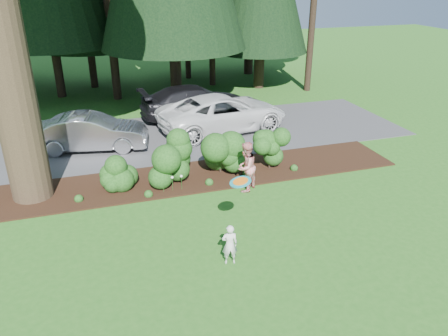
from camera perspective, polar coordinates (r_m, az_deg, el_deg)
name	(u,v)px	position (r m, az deg, el deg)	size (l,w,h in m)	color
ground	(200,228)	(12.40, -3.09, -7.82)	(80.00, 80.00, 0.00)	#235B1A
mulch_bed	(177,179)	(15.17, -6.22, -1.43)	(16.00, 2.50, 0.05)	black
driveway	(156,138)	(19.03, -8.85, 3.89)	(22.00, 6.00, 0.03)	#38383A
shrub_row	(198,157)	(14.89, -3.37, 1.49)	(6.53, 1.60, 1.61)	#153911
lily_cluster	(172,178)	(14.16, -6.78, -1.31)	(0.69, 0.09, 0.57)	#153911
car_silver_wagon	(91,132)	(18.12, -16.93, 4.50)	(1.52, 4.36, 1.44)	#A6A6AB
car_white_suv	(223,113)	(19.47, -0.11, 7.22)	(2.67, 5.79, 1.61)	silver
car_dark_suv	(195,102)	(21.36, -3.77, 8.63)	(2.15, 5.28, 1.53)	black
child	(230,244)	(10.75, 0.74, -9.96)	(0.40, 0.26, 1.08)	silver
adult	(246,167)	(14.05, 2.87, 0.14)	(0.81, 0.63, 1.67)	red
frisbee	(240,182)	(10.44, 2.17, -1.80)	(0.53, 0.53, 0.14)	teal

